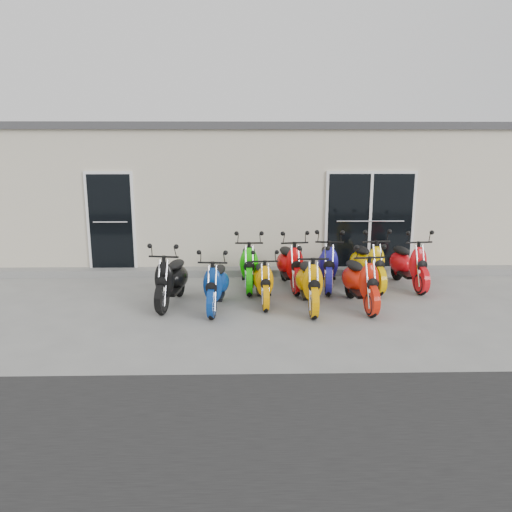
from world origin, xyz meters
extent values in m
plane|color=gray|center=(0.00, 0.00, 0.00)|extent=(80.00, 80.00, 0.00)
cube|color=beige|center=(0.00, 5.20, 1.60)|extent=(14.00, 6.00, 3.20)
cube|color=#3F3F42|center=(0.00, 5.20, 3.28)|extent=(14.20, 6.20, 0.16)
cube|color=gray|center=(0.00, 2.02, 0.07)|extent=(14.00, 0.40, 0.15)
cube|color=black|center=(-3.20, 2.17, 1.26)|extent=(1.07, 0.08, 2.22)
cube|color=black|center=(2.60, 2.17, 1.26)|extent=(2.02, 0.08, 2.22)
camera|label=1|loc=(-0.21, -8.90, 2.88)|focal=35.00mm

